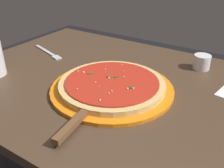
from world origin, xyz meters
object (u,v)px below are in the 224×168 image
Objects in this scene: serving_plate at (112,88)px; pizza at (112,84)px; pizza_server at (82,116)px; cup_small_sauce at (202,62)px; fork at (49,53)px.

pizza is at bearing -153.26° from serving_plate.
serving_plate is 1.59× the size of pizza_server.
cup_small_sauce is at bearing 58.78° from pizza.
serving_plate reaches higher than fork.
cup_small_sauce is (0.18, 0.29, 0.02)m from serving_plate.
serving_plate is at bearing -121.22° from cup_small_sauce.
pizza is 1.37× the size of pizza_server.
pizza_server is 1.22× the size of fork.
pizza is 0.38m from fork.
pizza_server is 4.00× the size of cup_small_sauce.
fork is (-0.37, 0.11, -0.02)m from pizza.
cup_small_sauce reaches higher than pizza.
cup_small_sauce is at bearing 71.36° from pizza_server.
serving_plate is at bearing 97.44° from pizza_server.
cup_small_sauce is at bearing 18.36° from fork.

